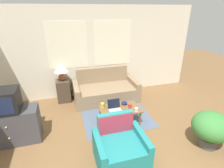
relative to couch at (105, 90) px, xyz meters
name	(u,v)px	position (x,y,z in m)	size (l,w,h in m)	color
wall_back	(94,52)	(-0.21, 0.48, 1.05)	(6.24, 0.06, 2.60)	silver
rug	(112,109)	(0.03, -0.68, -0.26)	(1.66, 2.07, 0.01)	slate
couch	(105,90)	(0.00, 0.00, 0.00)	(1.83, 0.94, 0.88)	#937A5B
armchair	(120,148)	(-0.33, -2.33, 0.00)	(0.85, 0.75, 0.81)	teal
tv_dresser	(11,127)	(-2.24, -1.28, 0.10)	(1.08, 0.46, 0.72)	#424247
television	(3,101)	(-2.24, -1.28, 0.67)	(0.52, 0.46, 0.43)	black
side_table	(64,91)	(-1.19, 0.19, 0.06)	(0.37, 0.37, 0.64)	#4C3D2D
table_lamp	(61,69)	(-1.19, 0.19, 0.73)	(0.40, 0.40, 0.52)	brown
coffee_table	(120,110)	(0.03, -1.28, 0.08)	(0.92, 0.57, 0.39)	brown
laptop	(115,108)	(-0.11, -1.31, 0.18)	(0.28, 0.27, 0.23)	#B7B7BC
cup_navy	(136,109)	(0.34, -1.48, 0.16)	(0.08, 0.08, 0.08)	white
cup_yellow	(130,106)	(0.25, -1.32, 0.18)	(0.08, 0.08, 0.11)	#B23D38
cup_white	(103,105)	(-0.34, -1.11, 0.18)	(0.09, 0.09, 0.10)	gold
snack_bowl	(124,103)	(0.19, -1.12, 0.16)	(0.14, 0.14, 0.07)	#191E4C
potted_plant	(211,127)	(1.44, -2.48, 0.17)	(0.72, 0.72, 0.73)	#4C4C4C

